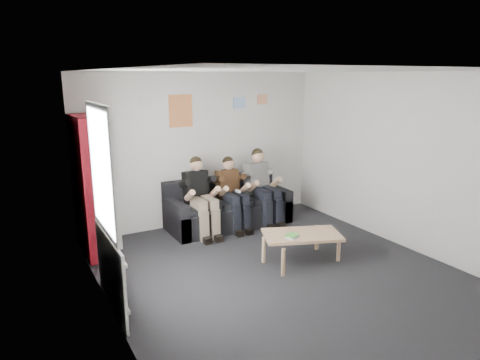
# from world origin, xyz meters

# --- Properties ---
(room_shell) EXTENTS (5.00, 5.00, 5.00)m
(room_shell) POSITION_xyz_m (0.00, 0.00, 1.35)
(room_shell) COLOR black
(room_shell) RESTS_ON ground
(sofa) EXTENTS (2.19, 0.89, 0.85)m
(sofa) POSITION_xyz_m (0.29, 2.09, 0.30)
(sofa) COLOR black
(sofa) RESTS_ON ground
(bookshelf) EXTENTS (0.31, 0.94, 2.09)m
(bookshelf) POSITION_xyz_m (-2.07, 1.98, 1.04)
(bookshelf) COLOR maroon
(bookshelf) RESTS_ON ground
(coffee_table) EXTENTS (1.09, 0.60, 0.44)m
(coffee_table) POSITION_xyz_m (0.47, 0.15, 0.38)
(coffee_table) COLOR tan
(coffee_table) RESTS_ON ground
(game_cases) EXTENTS (0.21, 0.17, 0.03)m
(game_cases) POSITION_xyz_m (0.26, 0.12, 0.45)
(game_cases) COLOR silver
(game_cases) RESTS_ON coffee_table
(person_left) EXTENTS (0.40, 0.86, 1.32)m
(person_left) POSITION_xyz_m (-0.32, 1.89, 0.66)
(person_left) COLOR black
(person_left) RESTS_ON sofa
(person_middle) EXTENTS (0.37, 0.80, 1.26)m
(person_middle) POSITION_xyz_m (0.29, 1.89, 0.64)
(person_middle) COLOR #4A2C18
(person_middle) RESTS_ON sofa
(person_right) EXTENTS (0.42, 0.90, 1.36)m
(person_right) POSITION_xyz_m (0.89, 1.88, 0.67)
(person_right) COLOR silver
(person_right) RESTS_ON sofa
(radiator) EXTENTS (0.10, 0.64, 0.60)m
(radiator) POSITION_xyz_m (-2.15, 0.20, 0.35)
(radiator) COLOR white
(radiator) RESTS_ON ground
(window) EXTENTS (0.05, 1.30, 2.36)m
(window) POSITION_xyz_m (-2.22, 0.20, 1.03)
(window) COLOR white
(window) RESTS_ON room_shell
(poster_large) EXTENTS (0.42, 0.01, 0.55)m
(poster_large) POSITION_xyz_m (-0.40, 2.49, 2.05)
(poster_large) COLOR gold
(poster_large) RESTS_ON room_shell
(poster_blue) EXTENTS (0.25, 0.01, 0.20)m
(poster_blue) POSITION_xyz_m (0.75, 2.49, 2.15)
(poster_blue) COLOR #4594EC
(poster_blue) RESTS_ON room_shell
(poster_pink) EXTENTS (0.22, 0.01, 0.18)m
(poster_pink) POSITION_xyz_m (1.25, 2.49, 2.20)
(poster_pink) COLOR #DC448D
(poster_pink) RESTS_ON room_shell
(poster_sign) EXTENTS (0.20, 0.01, 0.14)m
(poster_sign) POSITION_xyz_m (-1.00, 2.49, 2.25)
(poster_sign) COLOR silver
(poster_sign) RESTS_ON room_shell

